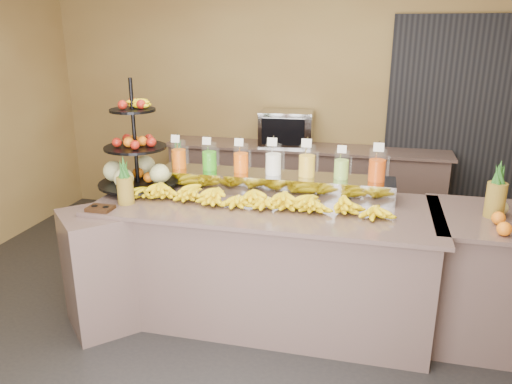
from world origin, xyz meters
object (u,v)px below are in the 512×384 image
at_px(fruit_stand, 141,162).
at_px(pitcher_tray, 273,183).
at_px(oven_warmer, 286,128).
at_px(banana_heap, 251,195).
at_px(condiment_caddy, 100,208).

bearing_deg(fruit_stand, pitcher_tray, 18.48).
distance_m(pitcher_tray, oven_warmer, 1.69).
height_order(pitcher_tray, banana_heap, banana_heap).
height_order(pitcher_tray, fruit_stand, fruit_stand).
bearing_deg(pitcher_tray, fruit_stand, -170.97).
bearing_deg(oven_warmer, condiment_caddy, -114.33).
xyz_separation_m(banana_heap, condiment_caddy, (-1.01, -0.37, -0.06)).
bearing_deg(banana_heap, pitcher_tray, 72.14).
relative_size(fruit_stand, oven_warmer, 1.54).
height_order(condiment_caddy, oven_warmer, oven_warmer).
xyz_separation_m(fruit_stand, condiment_caddy, (-0.08, -0.52, -0.21)).
bearing_deg(fruit_stand, banana_heap, 0.13).
xyz_separation_m(pitcher_tray, condiment_caddy, (-1.11, -0.69, -0.06)).
bearing_deg(condiment_caddy, banana_heap, 20.29).
relative_size(condiment_caddy, oven_warmer, 0.31).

